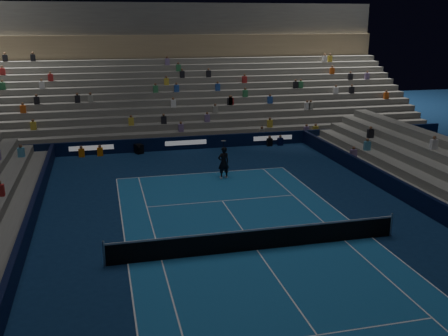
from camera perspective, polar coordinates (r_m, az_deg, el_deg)
name	(u,v)px	position (r m, az deg, el deg)	size (l,w,h in m)	color
ground	(257,250)	(22.33, 3.68, -9.12)	(90.00, 90.00, 0.00)	#0B2247
court_surface	(257,250)	(22.33, 3.68, -9.10)	(10.97, 23.77, 0.01)	#1B5995
sponsor_barrier_far	(186,143)	(39.30, -4.31, 2.81)	(44.00, 0.25, 1.00)	black
sponsor_barrier_west	(16,264)	(21.56, -22.16, -9.87)	(0.25, 37.00, 1.00)	black
grandstand_main	(168,90)	(47.95, -6.26, 8.67)	(44.00, 15.20, 11.20)	slate
tennis_net	(257,239)	(22.13, 3.71, -7.93)	(12.90, 0.10, 1.10)	#B2B2B7
tennis_player	(224,162)	(31.82, -0.05, 0.62)	(0.74, 0.48, 2.02)	black
broadcast_camera	(139,149)	(38.49, -9.46, 2.12)	(0.70, 1.07, 0.69)	black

